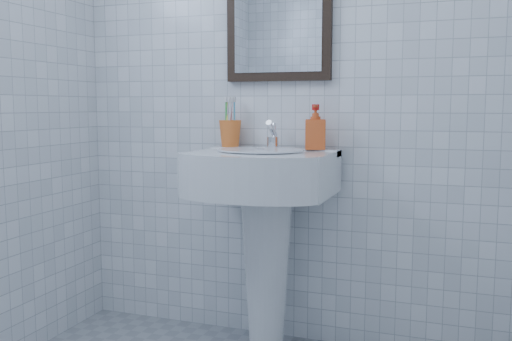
% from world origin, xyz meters
% --- Properties ---
extents(wall_back, '(2.20, 0.02, 2.50)m').
position_xyz_m(wall_back, '(0.00, 1.20, 1.25)').
color(wall_back, white).
rests_on(wall_back, ground).
extents(washbasin, '(0.61, 0.45, 0.94)m').
position_xyz_m(washbasin, '(-0.08, 0.99, 0.63)').
color(washbasin, white).
rests_on(washbasin, ground).
extents(faucet, '(0.05, 0.12, 0.13)m').
position_xyz_m(faucet, '(-0.08, 1.10, 0.98)').
color(faucet, silver).
rests_on(faucet, washbasin).
extents(toothbrush_cup, '(0.13, 0.13, 0.13)m').
position_xyz_m(toothbrush_cup, '(-0.30, 1.12, 0.99)').
color(toothbrush_cup, orange).
rests_on(toothbrush_cup, washbasin).
extents(soap_dispenser, '(0.11, 0.11, 0.20)m').
position_xyz_m(soap_dispenser, '(0.12, 1.10, 1.03)').
color(soap_dispenser, '#D25014').
rests_on(soap_dispenser, washbasin).
extents(wall_mirror, '(0.50, 0.04, 0.62)m').
position_xyz_m(wall_mirror, '(-0.08, 1.18, 1.55)').
color(wall_mirror, black).
rests_on(wall_mirror, wall_back).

